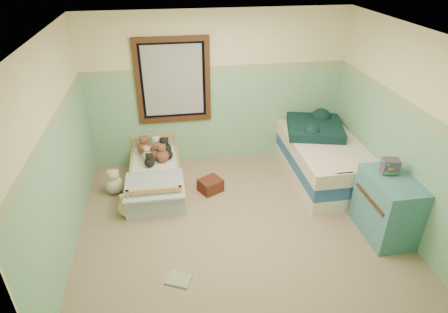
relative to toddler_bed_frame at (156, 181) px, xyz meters
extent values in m
cube|color=#756450|center=(1.09, -1.05, -0.11)|extent=(4.20, 3.60, 0.02)
cube|color=white|center=(1.09, -1.05, 2.41)|extent=(4.20, 3.60, 0.02)
cube|color=beige|center=(1.09, 0.75, 1.15)|extent=(4.20, 0.04, 2.50)
cube|color=beige|center=(1.09, -2.85, 1.15)|extent=(4.20, 0.04, 2.50)
cube|color=beige|center=(-1.01, -1.05, 1.15)|extent=(0.04, 3.60, 2.50)
cube|color=beige|center=(3.19, -1.05, 1.15)|extent=(0.04, 3.60, 2.50)
cube|color=#6DA879|center=(1.09, 0.74, 0.65)|extent=(4.20, 0.01, 1.50)
cube|color=#447A4C|center=(1.09, 0.74, 1.48)|extent=(4.20, 0.01, 0.15)
cube|color=#3C2010|center=(0.39, 0.71, 1.35)|extent=(1.16, 0.06, 1.36)
cube|color=#BBBBB9|center=(0.39, 0.72, 1.35)|extent=(0.92, 0.01, 1.12)
cube|color=#A2723A|center=(0.00, 0.00, 0.00)|extent=(0.77, 1.53, 0.20)
cube|color=silver|center=(0.00, 0.00, 0.16)|extent=(0.70, 1.47, 0.12)
cube|color=#5883B5|center=(0.00, -0.48, 0.23)|extent=(0.83, 0.77, 0.03)
sphere|color=brown|center=(-0.15, 0.50, 0.33)|extent=(0.22, 0.22, 0.22)
sphere|color=silver|center=(0.05, 0.50, 0.32)|extent=(0.20, 0.20, 0.20)
sphere|color=#DBB67A|center=(-0.10, 0.28, 0.31)|extent=(0.17, 0.17, 0.17)
sphere|color=black|center=(0.13, 0.28, 0.31)|extent=(0.18, 0.18, 0.18)
sphere|color=beige|center=(-0.61, -0.08, 0.04)|extent=(0.27, 0.27, 0.27)
sphere|color=#DBB67A|center=(-0.40, -0.67, 0.02)|extent=(0.24, 0.24, 0.24)
cube|color=silver|center=(2.64, -0.10, 0.01)|extent=(1.00, 2.00, 0.22)
cube|color=navy|center=(2.64, -0.10, 0.23)|extent=(1.00, 2.00, 0.22)
cube|color=beige|center=(2.64, -0.10, 0.45)|extent=(1.04, 2.04, 0.22)
cube|color=black|center=(2.59, 0.20, 0.63)|extent=(1.05, 1.08, 0.14)
cube|color=#346970|center=(2.92, -1.56, 0.32)|extent=(0.52, 0.83, 0.83)
cube|color=#532F33|center=(2.92, -1.43, 0.83)|extent=(0.22, 0.19, 0.19)
cube|color=maroon|center=(0.82, -0.26, 0.00)|extent=(0.41, 0.40, 0.20)
cube|color=gold|center=(0.24, -1.96, -0.09)|extent=(0.33, 0.30, 0.03)
sphere|color=black|center=(0.17, 0.41, 0.33)|extent=(0.22, 0.22, 0.22)
sphere|color=black|center=(0.22, 0.27, 0.30)|extent=(0.15, 0.15, 0.15)
sphere|color=brown|center=(0.13, 0.20, 0.32)|extent=(0.21, 0.21, 0.21)
sphere|color=brown|center=(0.05, 0.27, 0.32)|extent=(0.20, 0.20, 0.20)
sphere|color=black|center=(-0.07, 0.08, 0.30)|extent=(0.16, 0.16, 0.16)
camera|label=1|loc=(0.27, -5.03, 3.23)|focal=30.33mm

